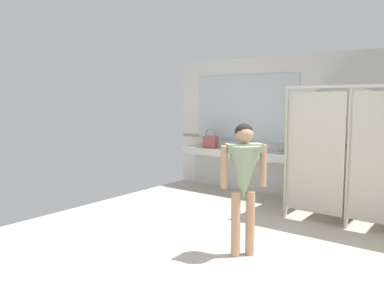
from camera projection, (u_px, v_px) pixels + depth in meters
ground_plane at (262, 269)px, 4.43m from camera, size 7.32×6.99×0.10m
wall_back at (350, 129)px, 6.85m from camera, size 7.32×0.12×2.68m
wall_back_tile_band at (349, 146)px, 6.83m from camera, size 7.32×0.01×0.06m
vanity_counter at (239, 160)px, 7.95m from camera, size 2.38×0.56×0.98m
mirror_panel at (245, 108)px, 7.99m from camera, size 2.28×0.02×1.33m
person_standing at (244, 174)px, 4.60m from camera, size 0.56×0.56×1.58m
handbag at (210, 142)px, 8.06m from camera, size 0.31×0.13×0.40m
soap_dispenser at (206, 142)px, 8.51m from camera, size 0.07×0.07×0.19m
paper_cup at (243, 148)px, 7.64m from camera, size 0.07×0.07×0.09m
floor_drain_cover at (317, 248)px, 4.93m from camera, size 0.14×0.14×0.01m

